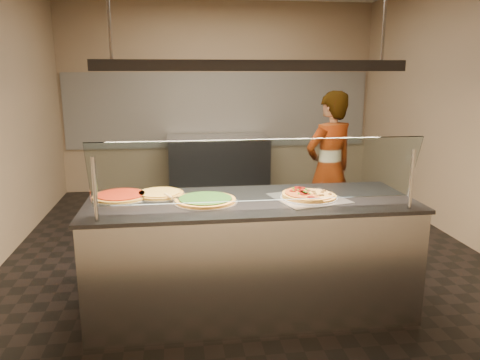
{
  "coord_description": "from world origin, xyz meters",
  "views": [
    {
      "loc": [
        -0.7,
        -4.65,
        1.9
      ],
      "look_at": [
        -0.18,
        -0.87,
        1.02
      ],
      "focal_mm": 35.0,
      "sensor_mm": 36.0,
      "label": 1
    }
  ],
  "objects": [
    {
      "name": "ground",
      "position": [
        0.0,
        0.0,
        -0.01
      ],
      "size": [
        5.0,
        6.0,
        0.02
      ],
      "primitive_type": "cube",
      "color": "black",
      "rests_on": "ground"
    },
    {
      "name": "wall_back",
      "position": [
        0.0,
        3.01,
        1.5
      ],
      "size": [
        5.0,
        0.02,
        3.0
      ],
      "primitive_type": "cube",
      "color": "#9A8163",
      "rests_on": "ground"
    },
    {
      "name": "wall_front",
      "position": [
        0.0,
        -3.01,
        1.5
      ],
      "size": [
        5.0,
        0.02,
        3.0
      ],
      "primitive_type": "cube",
      "color": "#9A8163",
      "rests_on": "ground"
    },
    {
      "name": "wall_right",
      "position": [
        2.51,
        0.0,
        1.5
      ],
      "size": [
        0.02,
        6.0,
        3.0
      ],
      "primitive_type": "cube",
      "color": "#9A8163",
      "rests_on": "ground"
    },
    {
      "name": "tile_band",
      "position": [
        0.0,
        2.98,
        1.3
      ],
      "size": [
        4.9,
        0.02,
        1.2
      ],
      "primitive_type": "cube",
      "color": "silver",
      "rests_on": "wall_back"
    },
    {
      "name": "serving_counter",
      "position": [
        -0.14,
        -1.17,
        0.47
      ],
      "size": [
        2.55,
        0.94,
        0.93
      ],
      "color": "#B7B7BC",
      "rests_on": "ground"
    },
    {
      "name": "sneeze_guard",
      "position": [
        -0.14,
        -1.51,
        1.23
      ],
      "size": [
        2.31,
        0.18,
        0.54
      ],
      "color": "#B7B7BC",
      "rests_on": "serving_counter"
    },
    {
      "name": "perforated_tray",
      "position": [
        0.32,
        -1.19,
        0.94
      ],
      "size": [
        0.62,
        0.62,
        0.01
      ],
      "color": "silver",
      "rests_on": "serving_counter"
    },
    {
      "name": "half_pizza_pepperoni",
      "position": [
        0.22,
        -1.19,
        0.96
      ],
      "size": [
        0.31,
        0.46,
        0.05
      ],
      "color": "#996423",
      "rests_on": "perforated_tray"
    },
    {
      "name": "half_pizza_sausage",
      "position": [
        0.42,
        -1.19,
        0.96
      ],
      "size": [
        0.31,
        0.46,
        0.04
      ],
      "color": "#996423",
      "rests_on": "perforated_tray"
    },
    {
      "name": "pizza_spinach",
      "position": [
        -0.5,
        -1.19,
        0.95
      ],
      "size": [
        0.5,
        0.5,
        0.03
      ],
      "color": "silver",
      "rests_on": "serving_counter"
    },
    {
      "name": "pizza_cheese",
      "position": [
        -0.85,
        -0.93,
        0.94
      ],
      "size": [
        0.41,
        0.41,
        0.03
      ],
      "color": "silver",
      "rests_on": "serving_counter"
    },
    {
      "name": "pizza_tomato",
      "position": [
        -1.16,
        -0.96,
        0.94
      ],
      "size": [
        0.47,
        0.47,
        0.03
      ],
      "color": "silver",
      "rests_on": "serving_counter"
    },
    {
      "name": "pizza_spatula",
      "position": [
        -0.72,
        -1.1,
        0.96
      ],
      "size": [
        0.25,
        0.21,
        0.02
      ],
      "color": "#B7B7BC",
      "rests_on": "pizza_spinach"
    },
    {
      "name": "prep_table",
      "position": [
        -0.06,
        2.55,
        0.47
      ],
      "size": [
        1.58,
        0.74,
        0.93
      ],
      "color": "#333338",
      "rests_on": "ground"
    },
    {
      "name": "worker",
      "position": [
        0.96,
        0.24,
        0.86
      ],
      "size": [
        0.73,
        0.62,
        1.71
      ],
      "primitive_type": "imported",
      "rotation": [
        0.0,
        0.0,
        3.54
      ],
      "color": "#262428",
      "rests_on": "ground"
    },
    {
      "name": "heat_lamp_housing",
      "position": [
        -0.14,
        -1.17,
        1.95
      ],
      "size": [
        2.3,
        0.18,
        0.08
      ],
      "primitive_type": "cube",
      "color": "#333338",
      "rests_on": "ceiling"
    }
  ]
}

